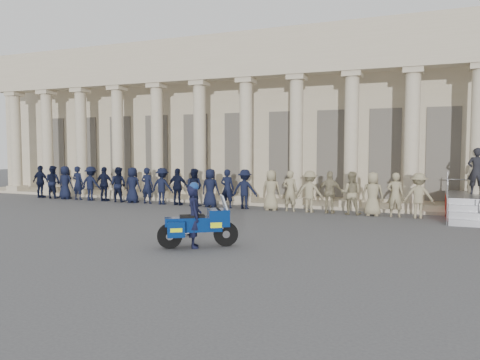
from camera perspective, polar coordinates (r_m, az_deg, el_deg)
The scene contains 5 objects.
ground at distance 15.90m, azimuth -5.78°, elevation -6.40°, with size 90.00×90.00×0.00m, color #454548.
building at distance 29.50m, azimuth 8.04°, elevation 7.19°, with size 40.00×12.50×9.00m.
officer_rank at distance 22.79m, azimuth -5.10°, elevation -0.91°, with size 21.25×0.70×1.84m.
motorcycle at distance 13.51m, azimuth -5.06°, elevation -5.47°, with size 2.02×1.60×1.49m.
rider at distance 13.45m, azimuth -5.61°, elevation -4.28°, with size 0.72×0.78×1.88m.
Camera 1 is at (7.47, -13.74, 2.86)m, focal length 35.00 mm.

